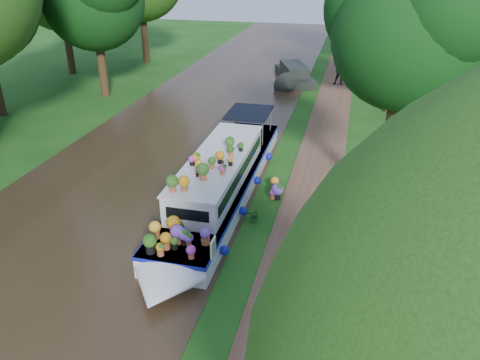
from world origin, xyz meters
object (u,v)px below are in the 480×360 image
pedestrian_pink (343,63)px  pedestrian_dark (341,71)px  second_boat (294,75)px  sandwich_board (307,302)px  plant_boat (219,181)px

pedestrian_pink → pedestrian_dark: pedestrian_dark is taller
second_boat → sandwich_board: second_boat is taller
plant_boat → second_boat: size_ratio=1.96×
second_boat → pedestrian_dark: pedestrian_dark is taller
plant_boat → pedestrian_pink: size_ratio=8.95×
sandwich_board → pedestrian_dark: (-0.36, 24.03, 0.46)m
second_boat → pedestrian_dark: (3.32, -0.22, 0.48)m
sandwich_board → pedestrian_pink: pedestrian_pink is taller
pedestrian_pink → sandwich_board: bearing=-83.6°
sandwich_board → pedestrian_pink: size_ratio=0.73×
second_boat → pedestrian_pink: (3.34, 3.33, 0.27)m
second_boat → plant_boat: bearing=-111.5°
second_boat → sandwich_board: (3.68, -24.25, 0.02)m
sandwich_board → plant_boat: bearing=147.1°
sandwich_board → pedestrian_dark: size_ratio=0.57×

